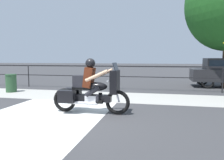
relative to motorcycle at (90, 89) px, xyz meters
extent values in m
plane|color=#38383A|center=(-0.19, -0.59, -0.71)|extent=(120.00, 120.00, 0.00)
cube|color=#A8A59E|center=(-0.19, 2.81, -0.71)|extent=(44.00, 2.40, 0.01)
cube|color=silver|center=(-1.22, -0.79, -0.71)|extent=(3.41, 6.00, 0.01)
cube|color=black|center=(-0.19, 4.97, 0.50)|extent=(36.00, 0.04, 0.06)
cube|color=black|center=(-0.19, 4.97, -0.03)|extent=(36.00, 0.03, 0.04)
cylinder|color=black|center=(-5.29, 4.97, -0.09)|extent=(0.05, 0.05, 1.25)
cylinder|color=black|center=(-0.19, 4.97, -0.09)|extent=(0.05, 0.05, 1.25)
cylinder|color=black|center=(4.91, 4.97, -0.09)|extent=(0.05, 0.05, 1.25)
torus|color=black|center=(0.83, 0.00, -0.35)|extent=(0.72, 0.11, 0.72)
torus|color=black|center=(-0.82, 0.00, -0.35)|extent=(0.72, 0.11, 0.72)
cube|color=black|center=(0.01, 0.00, -0.25)|extent=(1.25, 0.22, 0.20)
cube|color=silver|center=(0.04, 0.00, -0.30)|extent=(0.34, 0.26, 0.26)
ellipsoid|color=black|center=(0.20, 0.00, 0.09)|extent=(0.64, 0.30, 0.26)
cube|color=black|center=(-0.16, 0.00, 0.03)|extent=(0.72, 0.28, 0.08)
cube|color=black|center=(0.75, 0.00, 0.24)|extent=(0.20, 0.54, 0.67)
cube|color=#1E232B|center=(0.77, 0.00, 0.68)|extent=(0.10, 0.46, 0.24)
cylinder|color=silver|center=(0.61, 0.00, 0.29)|extent=(0.04, 0.70, 0.04)
cylinder|color=silver|center=(-0.19, -0.16, -0.38)|extent=(0.91, 0.09, 0.09)
cube|color=black|center=(-0.64, -0.24, -0.19)|extent=(0.48, 0.28, 0.36)
cube|color=black|center=(-0.64, 0.24, -0.19)|extent=(0.48, 0.28, 0.36)
cylinder|color=silver|center=(0.80, 0.00, -0.05)|extent=(0.20, 0.06, 0.59)
cube|color=#4C1E0F|center=(-0.03, 0.00, 0.36)|extent=(0.32, 0.36, 0.61)
sphere|color=tan|center=(0.01, 0.00, 0.75)|extent=(0.23, 0.23, 0.23)
sphere|color=black|center=(0.01, 0.00, 0.77)|extent=(0.29, 0.29, 0.29)
cylinder|color=black|center=(0.12, -0.15, -0.03)|extent=(0.44, 0.13, 0.34)
cylinder|color=black|center=(0.27, -0.15, -0.22)|extent=(0.11, 0.11, 0.22)
cube|color=black|center=(0.32, -0.15, -0.33)|extent=(0.20, 0.10, 0.09)
cylinder|color=black|center=(0.12, 0.15, -0.03)|extent=(0.44, 0.13, 0.34)
cylinder|color=black|center=(0.27, 0.15, -0.22)|extent=(0.11, 0.11, 0.22)
cube|color=black|center=(0.32, 0.15, -0.33)|extent=(0.20, 0.10, 0.09)
cylinder|color=tan|center=(0.29, -0.30, 0.44)|extent=(0.67, 0.09, 0.37)
cylinder|color=tan|center=(0.29, 0.30, 0.44)|extent=(0.67, 0.09, 0.37)
cube|color=black|center=(-0.33, 0.00, 0.24)|extent=(0.34, 0.30, 0.35)
cube|color=#232326|center=(5.53, 7.12, 0.61)|extent=(2.06, 1.43, 0.61)
cube|color=#19232D|center=(5.53, 7.12, 0.61)|extent=(1.89, 1.46, 0.40)
torus|color=black|center=(4.54, 6.37, -0.37)|extent=(0.69, 0.11, 0.69)
torus|color=black|center=(4.54, 7.86, -0.37)|extent=(0.69, 0.11, 0.69)
cylinder|color=#284C2D|center=(-4.97, 3.03, -0.31)|extent=(0.49, 0.49, 0.81)
cylinder|color=#284C2D|center=(-4.97, 3.03, 0.12)|extent=(0.52, 0.52, 0.06)
camera|label=1|loc=(1.99, -6.11, 0.92)|focal=35.00mm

